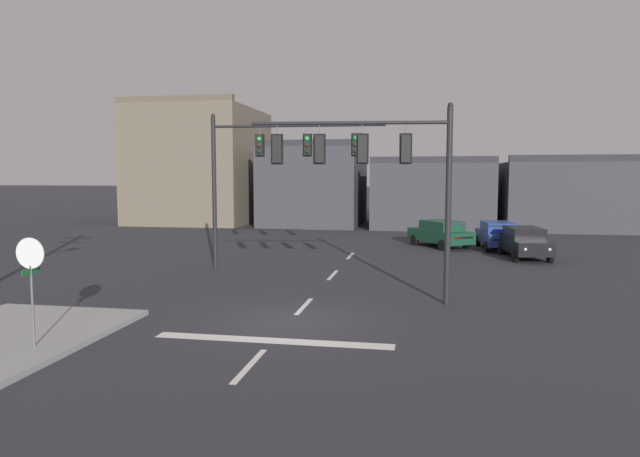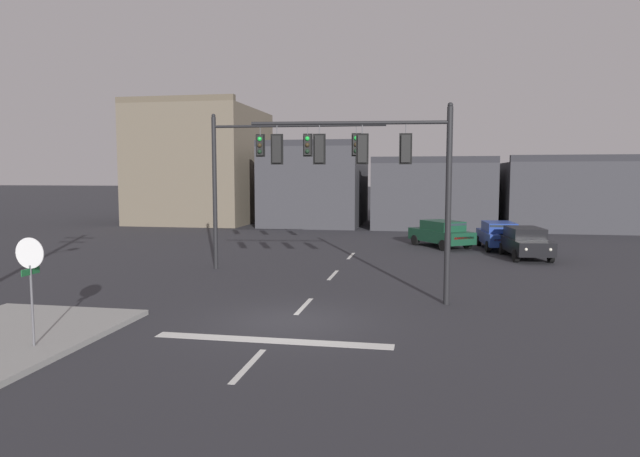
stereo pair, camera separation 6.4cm
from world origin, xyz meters
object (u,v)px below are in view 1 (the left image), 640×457
(car_lot_middle, at_px, (440,233))
(stop_sign, at_px, (31,266))
(signal_mast_near_side, at_px, (379,165))
(signal_mast_far_side, at_px, (267,161))
(car_lot_farside, at_px, (524,242))
(car_lot_nearside, at_px, (498,235))

(car_lot_middle, bearing_deg, stop_sign, -114.65)
(signal_mast_near_side, bearing_deg, signal_mast_far_side, 133.08)
(signal_mast_far_side, relative_size, car_lot_farside, 1.72)
(car_lot_nearside, bearing_deg, car_lot_farside, -75.27)
(car_lot_farside, bearing_deg, stop_sign, -127.75)
(stop_sign, distance_m, car_lot_farside, 23.82)
(signal_mast_near_side, bearing_deg, car_lot_middle, 80.96)
(signal_mast_far_side, relative_size, stop_sign, 2.79)
(signal_mast_near_side, distance_m, car_lot_middle, 16.33)
(signal_mast_far_side, height_order, car_lot_middle, signal_mast_far_side)
(signal_mast_far_side, distance_m, car_lot_farside, 14.18)
(signal_mast_far_side, bearing_deg, signal_mast_near_side, -46.92)
(car_lot_middle, bearing_deg, signal_mast_far_side, -129.18)
(signal_mast_near_side, distance_m, stop_sign, 10.78)
(car_lot_nearside, distance_m, car_lot_middle, 3.28)
(stop_sign, xyz_separation_m, car_lot_farside, (14.56, 18.80, -1.29))
(stop_sign, relative_size, car_lot_farside, 0.62)
(signal_mast_far_side, distance_m, car_lot_nearside, 15.29)
(stop_sign, height_order, car_lot_nearside, stop_sign)
(signal_mast_near_side, xyz_separation_m, car_lot_nearside, (5.76, 15.38, -3.81))
(signal_mast_near_side, height_order, stop_sign, signal_mast_near_side)
(car_lot_nearside, bearing_deg, signal_mast_near_side, -110.54)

